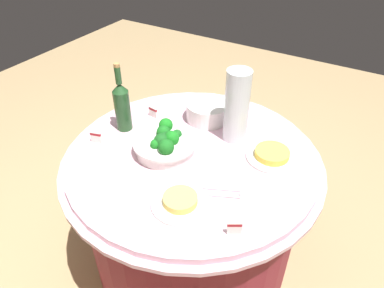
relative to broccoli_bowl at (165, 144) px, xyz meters
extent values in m
plane|color=tan|center=(-0.10, -0.05, -0.79)|extent=(6.00, 6.00, 0.00)
cylinder|color=maroon|center=(-0.10, -0.05, -0.44)|extent=(1.01, 1.01, 0.69)
cylinder|color=#E0B2C6|center=(-0.10, -0.05, -0.09)|extent=(1.16, 1.16, 0.02)
cylinder|color=#E0B2C6|center=(-0.10, -0.05, -0.06)|extent=(1.10, 1.10, 0.03)
cylinder|color=white|center=(0.00, 0.00, -0.02)|extent=(0.26, 0.26, 0.05)
cylinder|color=white|center=(0.00, 0.00, 0.01)|extent=(0.28, 0.28, 0.01)
sphere|color=#195E1E|center=(-0.02, -0.06, 0.02)|extent=(0.04, 0.04, 0.04)
sphere|color=#19581E|center=(0.00, 0.03, 0.03)|extent=(0.07, 0.07, 0.07)
sphere|color=#19581E|center=(0.00, -0.01, 0.03)|extent=(0.05, 0.05, 0.05)
sphere|color=#19681E|center=(-0.05, 0.06, 0.04)|extent=(0.07, 0.07, 0.07)
sphere|color=#19601E|center=(-0.01, -0.02, 0.03)|extent=(0.05, 0.05, 0.05)
sphere|color=#197A1E|center=(-0.03, -0.01, 0.04)|extent=(0.06, 0.06, 0.06)
sphere|color=#196A1E|center=(0.03, -0.03, 0.03)|extent=(0.06, 0.06, 0.06)
sphere|color=#19731E|center=(0.01, 0.06, 0.03)|extent=(0.05, 0.05, 0.05)
sphere|color=#197C1E|center=(0.05, -0.08, 0.03)|extent=(0.06, 0.06, 0.06)
cylinder|color=white|center=(-0.03, -0.33, -0.04)|extent=(0.21, 0.21, 0.01)
cylinder|color=white|center=(-0.03, -0.33, -0.03)|extent=(0.21, 0.21, 0.01)
cylinder|color=white|center=(-0.03, -0.33, -0.02)|extent=(0.21, 0.21, 0.01)
cylinder|color=white|center=(-0.03, -0.33, -0.01)|extent=(0.21, 0.21, 0.01)
cylinder|color=white|center=(-0.03, -0.33, 0.00)|extent=(0.21, 0.21, 0.01)
cylinder|color=white|center=(-0.03, -0.33, 0.01)|extent=(0.21, 0.21, 0.01)
cylinder|color=white|center=(-0.03, -0.33, 0.02)|extent=(0.21, 0.21, 0.01)
cylinder|color=white|center=(-0.03, -0.33, 0.03)|extent=(0.21, 0.21, 0.01)
cylinder|color=white|center=(-0.03, -0.33, 0.04)|extent=(0.21, 0.21, 0.01)
cylinder|color=#204823|center=(0.27, -0.05, 0.05)|extent=(0.07, 0.07, 0.20)
cone|color=#204823|center=(0.27, -0.05, 0.17)|extent=(0.07, 0.07, 0.04)
cylinder|color=#204823|center=(0.27, -0.05, 0.23)|extent=(0.03, 0.03, 0.08)
cylinder|color=#B2844C|center=(0.27, -0.05, 0.28)|extent=(0.03, 0.03, 0.02)
cylinder|color=silver|center=(-0.21, -0.25, 0.12)|extent=(0.11, 0.11, 0.34)
sphere|color=#E5B26B|center=(-0.19, -0.25, -0.01)|extent=(0.06, 0.06, 0.06)
sphere|color=#E5B26B|center=(-0.22, -0.23, -0.01)|extent=(0.06, 0.06, 0.06)
sphere|color=#E5B26B|center=(-0.22, -0.27, -0.01)|extent=(0.06, 0.06, 0.06)
sphere|color=#72C64C|center=(-0.20, -0.24, 0.05)|extent=(0.06, 0.06, 0.06)
sphere|color=#72C64C|center=(-0.23, -0.24, 0.05)|extent=(0.06, 0.06, 0.06)
sphere|color=#72C64C|center=(-0.21, -0.27, 0.05)|extent=(0.06, 0.06, 0.06)
sphere|color=red|center=(-0.21, -0.23, 0.10)|extent=(0.06, 0.06, 0.06)
sphere|color=red|center=(-0.23, -0.26, 0.10)|extent=(0.06, 0.06, 0.06)
sphere|color=red|center=(-0.20, -0.27, 0.10)|extent=(0.06, 0.06, 0.06)
cylinder|color=silver|center=(-0.33, 0.12, -0.04)|extent=(0.15, 0.07, 0.01)
cylinder|color=silver|center=(-0.32, 0.09, -0.04)|extent=(0.15, 0.07, 0.01)
sphere|color=silver|center=(-0.40, 0.07, -0.04)|extent=(0.01, 0.01, 0.01)
cylinder|color=white|center=(-0.42, -0.20, -0.04)|extent=(0.22, 0.22, 0.01)
cylinder|color=#F2D14C|center=(-0.42, -0.20, -0.02)|extent=(0.15, 0.15, 0.03)
cylinder|color=white|center=(-0.23, 0.24, -0.04)|extent=(0.22, 0.22, 0.01)
cylinder|color=#EACC60|center=(-0.23, 0.24, -0.02)|extent=(0.13, 0.13, 0.03)
cube|color=white|center=(-0.46, 0.25, -0.02)|extent=(0.05, 0.03, 0.05)
cube|color=maroon|center=(-0.46, 0.25, 0.00)|extent=(0.05, 0.03, 0.01)
cube|color=white|center=(0.31, 0.11, -0.02)|extent=(0.05, 0.02, 0.05)
cube|color=maroon|center=(0.31, 0.11, 0.00)|extent=(0.05, 0.02, 0.01)
cube|color=white|center=(0.22, -0.20, -0.02)|extent=(0.05, 0.02, 0.05)
cube|color=maroon|center=(0.22, -0.20, 0.00)|extent=(0.05, 0.02, 0.01)
camera|label=1|loc=(-0.74, 1.01, 0.94)|focal=33.57mm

